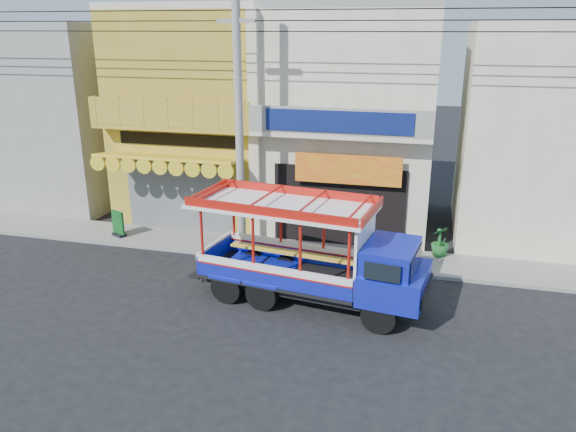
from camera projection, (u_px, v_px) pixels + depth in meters
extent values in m
plane|color=black|center=(238.00, 303.00, 15.91)|extent=(90.00, 90.00, 0.00)
cube|color=slate|center=(276.00, 249.00, 19.56)|extent=(30.00, 2.00, 0.12)
cube|color=#A98F25|center=(208.00, 115.00, 22.92)|extent=(6.00, 6.00, 8.00)
cube|color=#595B5E|center=(180.00, 197.00, 20.98)|extent=(4.20, 0.10, 2.60)
cube|color=gold|center=(169.00, 158.00, 19.78)|extent=(5.20, 1.50, 0.31)
cube|color=#A98F25|center=(172.00, 128.00, 19.83)|extent=(6.00, 0.70, 0.18)
cube|color=#A98F25|center=(167.00, 113.00, 19.38)|extent=(6.00, 0.12, 0.95)
cube|color=black|center=(177.00, 140.00, 20.28)|extent=(4.50, 0.04, 0.45)
cube|color=beige|center=(203.00, 8.00, 21.60)|extent=(6.00, 6.00, 0.24)
cube|color=beige|center=(354.00, 121.00, 21.49)|extent=(6.00, 6.00, 8.00)
cube|color=black|center=(339.00, 206.00, 19.52)|extent=(4.60, 0.12, 2.80)
cube|color=gold|center=(348.00, 170.00, 18.75)|extent=(3.60, 0.05, 1.00)
cube|color=beige|center=(340.00, 135.00, 18.41)|extent=(6.00, 0.70, 0.18)
cube|color=gray|center=(338.00, 121.00, 17.97)|extent=(6.00, 0.12, 0.85)
cube|color=navy|center=(338.00, 122.00, 17.91)|extent=(4.80, 0.06, 0.70)
cube|color=gray|center=(358.00, 7.00, 20.18)|extent=(6.00, 6.00, 0.24)
cube|color=beige|center=(254.00, 132.00, 19.32)|extent=(0.35, 0.30, 8.00)
cube|color=gray|center=(60.00, 114.00, 24.64)|extent=(6.00, 6.00, 7.60)
cube|color=beige|center=(550.00, 135.00, 19.90)|extent=(6.00, 6.00, 7.60)
cylinder|color=gray|center=(239.00, 124.00, 17.74)|extent=(0.26, 0.26, 9.00)
cube|color=gray|center=(236.00, 21.00, 16.75)|extent=(1.20, 0.12, 0.12)
cylinder|color=black|center=(268.00, 31.00, 16.60)|extent=(28.00, 0.04, 0.04)
cylinder|color=black|center=(268.00, 21.00, 16.51)|extent=(28.00, 0.04, 0.04)
cylinder|color=black|center=(268.00, 10.00, 16.41)|extent=(28.00, 0.04, 0.04)
cylinder|color=black|center=(379.00, 316.00, 14.24)|extent=(0.93, 0.38, 0.91)
cylinder|color=black|center=(393.00, 288.00, 15.75)|extent=(0.93, 0.38, 0.91)
cylinder|color=black|center=(262.00, 294.00, 15.41)|extent=(0.93, 0.38, 0.91)
cylinder|color=black|center=(286.00, 270.00, 16.93)|extent=(0.93, 0.38, 0.91)
cylinder|color=black|center=(227.00, 287.00, 15.81)|extent=(0.93, 0.38, 0.91)
cylinder|color=black|center=(253.00, 265.00, 17.32)|extent=(0.93, 0.38, 0.91)
cube|color=black|center=(310.00, 285.00, 15.75)|extent=(6.25, 2.32, 0.25)
cube|color=#121FC4|center=(395.00, 283.00, 14.74)|extent=(1.89, 2.20, 0.82)
cube|color=#121FC4|center=(391.00, 256.00, 14.55)|extent=(1.51, 1.99, 0.68)
cube|color=black|center=(416.00, 262.00, 14.34)|extent=(0.27, 1.59, 0.50)
cube|color=black|center=(285.00, 275.00, 15.96)|extent=(4.73, 2.59, 0.11)
cube|color=#121FC4|center=(272.00, 278.00, 15.01)|extent=(4.46, 0.68, 0.54)
cube|color=white|center=(272.00, 270.00, 14.94)|extent=(4.46, 0.69, 0.20)
cube|color=#121FC4|center=(298.00, 253.00, 16.70)|extent=(4.46, 0.68, 0.54)
cube|color=white|center=(298.00, 245.00, 16.62)|extent=(4.46, 0.69, 0.20)
cylinder|color=red|center=(202.00, 232.00, 15.47)|extent=(0.09, 0.09, 1.45)
cylinder|color=red|center=(234.00, 213.00, 17.13)|extent=(0.09, 0.09, 1.45)
cube|color=white|center=(364.00, 253.00, 14.82)|extent=(0.32, 1.83, 2.04)
cube|color=white|center=(282.00, 206.00, 15.34)|extent=(5.30, 2.89, 0.09)
cube|color=red|center=(282.00, 200.00, 15.29)|extent=(5.10, 2.78, 0.24)
cube|color=black|center=(119.00, 235.00, 20.65)|extent=(0.60, 0.48, 0.10)
cube|color=#0D4B19|center=(118.00, 222.00, 20.50)|extent=(0.60, 0.33, 0.86)
imported|color=#1A5D24|center=(372.00, 247.00, 18.41)|extent=(1.06, 1.08, 0.91)
imported|color=#1A5D24|center=(440.00, 241.00, 18.71)|extent=(0.82, 0.82, 1.04)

